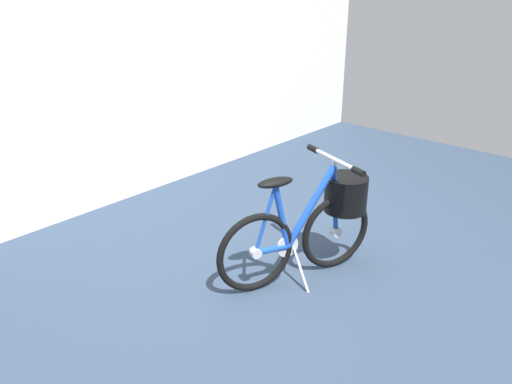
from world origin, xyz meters
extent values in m
plane|color=#2D3D51|center=(0.00, 0.00, 0.00)|extent=(6.83, 6.83, 0.00)
cube|color=white|center=(0.00, 1.96, 1.30)|extent=(6.83, 0.10, 2.61)
torus|color=black|center=(0.49, 0.04, 0.24)|extent=(0.47, 0.21, 0.49)
cylinder|color=#B7B7BC|center=(0.49, 0.04, 0.24)|extent=(0.07, 0.07, 0.06)
torus|color=black|center=(-0.03, 0.23, 0.24)|extent=(0.47, 0.21, 0.49)
cylinder|color=#B7B7BC|center=(-0.03, 0.23, 0.24)|extent=(0.07, 0.07, 0.06)
cylinder|color=#1947B2|center=(0.07, 0.20, 0.24)|extent=(0.21, 0.11, 0.05)
cylinder|color=#1947B2|center=(0.31, 0.11, 0.46)|extent=(0.33, 0.16, 0.47)
cylinder|color=#1947B2|center=(0.13, 0.17, 0.43)|extent=(0.13, 0.08, 0.41)
cylinder|color=#1947B2|center=(0.07, 0.20, 0.24)|extent=(0.21, 0.10, 0.04)
cylinder|color=#1947B2|center=(0.47, 0.05, 0.46)|extent=(0.08, 0.05, 0.44)
cylinder|color=#1947B2|center=(0.03, 0.21, 0.44)|extent=(0.14, 0.07, 0.40)
ellipsoid|color=black|center=(0.08, 0.19, 0.65)|extent=(0.24, 0.16, 0.05)
cylinder|color=#B7B7BC|center=(0.45, 0.05, 0.70)|extent=(0.03, 0.03, 0.04)
cylinder|color=#B7B7BC|center=(0.45, 0.05, 0.72)|extent=(0.18, 0.42, 0.03)
cylinder|color=black|center=(0.38, -0.15, 0.72)|extent=(0.06, 0.10, 0.04)
cylinder|color=black|center=(0.53, 0.26, 0.72)|extent=(0.06, 0.10, 0.04)
cylinder|color=#B7B7BC|center=(0.17, 0.16, 0.23)|extent=(0.14, 0.06, 0.14)
cylinder|color=#B7B7BC|center=(0.17, 0.06, 0.11)|extent=(0.08, 0.19, 0.23)
cylinder|color=black|center=(0.55, 0.02, 0.49)|extent=(0.33, 0.33, 0.22)
camera|label=1|loc=(-1.94, -1.48, 1.72)|focal=36.15mm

